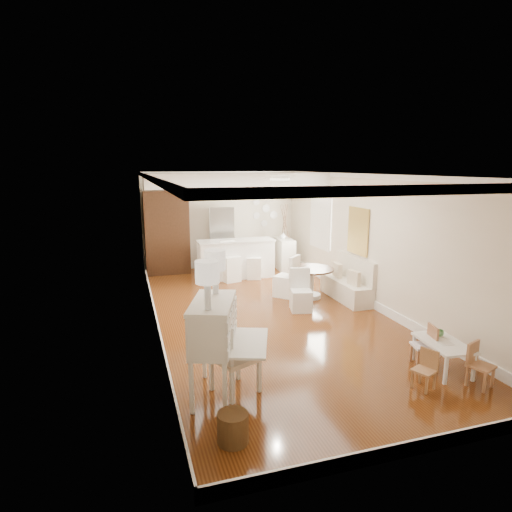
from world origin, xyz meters
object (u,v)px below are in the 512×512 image
pantry_cabinet (167,232)px  fridge (233,238)px  secretary_bureau (213,349)px  slip_chair_near (301,290)px  slip_chair_far (286,276)px  kids_chair_b (423,345)px  kids_chair_c (481,365)px  sideboard (284,254)px  dining_table (311,283)px  gustavian_armchair (235,356)px  breakfast_counter (236,259)px  bar_stool_left (230,261)px  bar_stool_right (254,261)px  kids_table (442,356)px  wicker_basket (233,428)px  kids_chair_a (424,370)px

pantry_cabinet → fridge: 1.92m
pantry_cabinet → fridge: pantry_cabinet is taller
secretary_bureau → fridge: size_ratio=0.72×
slip_chair_near → slip_chair_far: bearing=99.0°
kids_chair_b → kids_chair_c: size_ratio=1.02×
sideboard → dining_table: bearing=-94.5°
kids_chair_b → pantry_cabinet: pantry_cabinet is taller
kids_chair_b → dining_table: (-0.23, 3.59, 0.03)m
gustavian_armchair → sideboard: size_ratio=1.08×
gustavian_armchair → sideboard: gustavian_armchair is taller
breakfast_counter → fridge: bearing=79.2°
slip_chair_near → slip_chair_far: slip_chair_far is taller
slip_chair_near → breakfast_counter: size_ratio=0.43×
bar_stool_left → kids_chair_b: bearing=-87.0°
bar_stool_left → sideboard: (1.82, 0.84, -0.08)m
secretary_bureau → bar_stool_left: secretary_bureau is taller
dining_table → kids_chair_b: bearing=-86.4°
breakfast_counter → bar_stool_left: bearing=-126.4°
bar_stool_right → dining_table: bearing=-54.0°
bar_stool_left → fridge: fridge is taller
kids_table → slip_chair_near: 3.22m
secretary_bureau → pantry_cabinet: 6.87m
kids_table → slip_chair_far: slip_chair_far is taller
wicker_basket → kids_table: kids_table is taller
slip_chair_far → kids_chair_b: bearing=56.8°
bar_stool_right → sideboard: (1.16, 0.77, -0.02)m
gustavian_armchair → kids_chair_b: (2.90, -0.09, -0.19)m
dining_table → fridge: (-0.96, 3.32, 0.55)m
slip_chair_near → breakfast_counter: bearing=114.4°
breakfast_counter → slip_chair_near: bearing=-78.6°
secretary_bureau → kids_chair_a: 2.85m
wicker_basket → dining_table: size_ratio=0.34×
kids_chair_c → bar_stool_right: 6.53m
slip_chair_far → fridge: size_ratio=0.54×
secretary_bureau → bar_stool_right: (2.23, 5.53, -0.18)m
dining_table → bar_stool_left: (-1.39, 1.96, 0.18)m
breakfast_counter → bar_stool_left: bar_stool_left is taller
wicker_basket → fridge: fridge is taller
bar_stool_right → sideboard: size_ratio=0.99×
kids_chair_a → pantry_cabinet: pantry_cabinet is taller
bar_stool_right → fridge: (-0.23, 1.29, 0.43)m
dining_table → bar_stool_left: bar_stool_left is taller
wicker_basket → fridge: bearing=75.7°
secretary_bureau → dining_table: 4.60m
slip_chair_near → sideboard: bearing=87.6°
fridge → sideboard: size_ratio=1.92×
kids_chair_b → sideboard: sideboard is taller
kids_chair_c → pantry_cabinet: 8.48m
kids_table → bar_stool_left: size_ratio=0.83×
secretary_bureau → dining_table: bearing=69.7°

